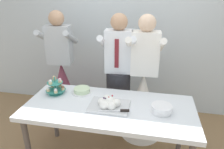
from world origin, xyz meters
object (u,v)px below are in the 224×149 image
(round_cake, at_px, (82,90))
(person_guest, at_px, (63,84))
(plate_stack, at_px, (162,109))
(person_groom, at_px, (118,83))
(main_cake_tray, at_px, (109,104))
(cupcake_stand, at_px, (56,87))
(person_bride, at_px, (142,97))
(dessert_table, at_px, (109,112))

(round_cake, bearing_deg, person_guest, 132.51)
(person_guest, bearing_deg, plate_stack, -29.15)
(person_groom, height_order, person_guest, same)
(plate_stack, bearing_deg, person_groom, 130.45)
(round_cake, bearing_deg, plate_stack, -14.93)
(main_cake_tray, bearing_deg, plate_stack, 1.55)
(main_cake_tray, distance_m, person_guest, 1.23)
(cupcake_stand, bearing_deg, person_bride, 24.66)
(cupcake_stand, distance_m, plate_stack, 1.23)
(dessert_table, relative_size, plate_stack, 8.45)
(dessert_table, height_order, cupcake_stand, cupcake_stand)
(main_cake_tray, distance_m, round_cake, 0.47)
(dessert_table, bearing_deg, person_guest, 138.37)
(round_cake, height_order, person_guest, person_guest)
(main_cake_tray, bearing_deg, round_cake, 145.98)
(cupcake_stand, bearing_deg, person_guest, 108.40)
(plate_stack, distance_m, person_guest, 1.65)
(plate_stack, relative_size, round_cake, 0.89)
(cupcake_stand, relative_size, person_groom, 0.14)
(cupcake_stand, distance_m, person_groom, 0.83)
(main_cake_tray, relative_size, person_guest, 0.26)
(dessert_table, bearing_deg, person_bride, 62.20)
(cupcake_stand, height_order, person_guest, person_guest)
(dessert_table, bearing_deg, person_groom, 90.69)
(person_bride, bearing_deg, dessert_table, -117.80)
(person_groom, bearing_deg, person_bride, -3.38)
(round_cake, bearing_deg, person_bride, 28.40)
(person_guest, bearing_deg, round_cake, -47.49)
(plate_stack, xyz_separation_m, person_guest, (-1.43, 0.80, -0.23))
(cupcake_stand, distance_m, main_cake_tray, 0.71)
(dessert_table, xyz_separation_m, person_bride, (0.32, 0.62, -0.12))
(cupcake_stand, relative_size, plate_stack, 1.08)
(person_groom, distance_m, person_bride, 0.37)
(dessert_table, relative_size, person_guest, 1.08)
(person_bride, bearing_deg, person_groom, 176.62)
(cupcake_stand, xyz_separation_m, person_groom, (0.67, 0.48, -0.11))
(cupcake_stand, distance_m, round_cake, 0.31)
(person_bride, bearing_deg, plate_stack, -70.78)
(main_cake_tray, relative_size, round_cake, 1.81)
(person_groom, xyz_separation_m, person_guest, (-0.88, 0.15, -0.16))
(dessert_table, xyz_separation_m, person_groom, (-0.01, 0.64, 0.05))
(dessert_table, distance_m, cupcake_stand, 0.71)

